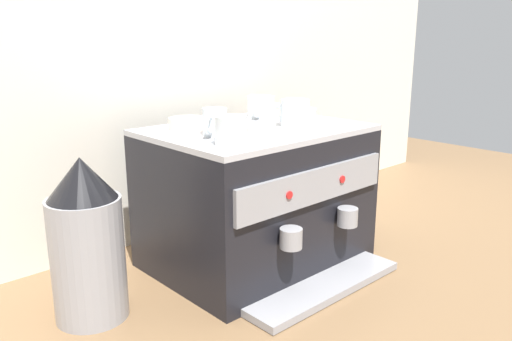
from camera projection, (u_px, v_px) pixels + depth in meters
name	position (u px, v px, depth m)	size (l,w,h in m)	color
ground_plane	(256.00, 259.00, 1.55)	(4.00, 4.00, 0.00)	brown
tiled_backsplash_wall	(179.00, 85.00, 1.69)	(2.80, 0.03, 0.99)	silver
espresso_machine	(257.00, 197.00, 1.50)	(0.59, 0.54, 0.40)	black
ceramic_cup_0	(261.00, 107.00, 1.61)	(0.11, 0.09, 0.07)	silver
ceramic_cup_1	(230.00, 131.00, 1.21)	(0.07, 0.11, 0.07)	silver
ceramic_cup_2	(214.00, 122.00, 1.32)	(0.09, 0.07, 0.07)	silver
ceramic_cup_3	(294.00, 113.00, 1.46)	(0.10, 0.11, 0.08)	silver
ceramic_bowl_0	(254.00, 132.00, 1.30)	(0.11, 0.11, 0.03)	beige
ceramic_bowl_1	(298.00, 114.00, 1.57)	(0.12, 0.12, 0.03)	beige
ceramic_bowl_2	(189.00, 124.00, 1.42)	(0.11, 0.11, 0.03)	beige
coffee_grinder	(87.00, 242.00, 1.20)	(0.17, 0.17, 0.39)	#939399
milk_pitcher	(346.00, 205.00, 1.83)	(0.08, 0.08, 0.13)	#B7B7BC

